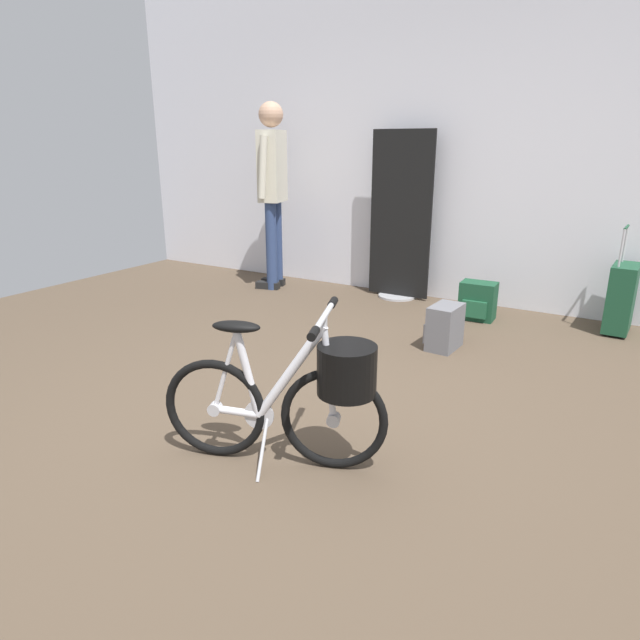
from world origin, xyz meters
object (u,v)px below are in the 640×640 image
(folding_bike_foreground, at_px, (300,392))
(visitor_near_wall, at_px, (272,183))
(floor_banner_stand, at_px, (400,226))
(backpack_on_floor, at_px, (444,327))
(handbag_on_floor, at_px, (478,301))
(rolling_suitcase, at_px, (621,298))

(folding_bike_foreground, xyz_separation_m, visitor_near_wall, (-2.02, 2.65, 0.68))
(visitor_near_wall, bearing_deg, floor_banner_stand, 13.11)
(backpack_on_floor, height_order, handbag_on_floor, backpack_on_floor)
(visitor_near_wall, height_order, rolling_suitcase, visitor_near_wall)
(floor_banner_stand, xyz_separation_m, backpack_on_floor, (0.84, -1.13, -0.53))
(folding_bike_foreground, xyz_separation_m, rolling_suitcase, (1.12, 2.84, -0.08))
(folding_bike_foreground, height_order, backpack_on_floor, folding_bike_foreground)
(rolling_suitcase, distance_m, handbag_on_floor, 1.07)
(rolling_suitcase, bearing_deg, backpack_on_floor, -135.45)
(rolling_suitcase, bearing_deg, handbag_on_floor, -168.23)
(rolling_suitcase, height_order, backpack_on_floor, rolling_suitcase)
(handbag_on_floor, bearing_deg, folding_bike_foreground, -91.71)
(folding_bike_foreground, bearing_deg, rolling_suitcase, 68.52)
(floor_banner_stand, relative_size, rolling_suitcase, 1.86)
(rolling_suitcase, relative_size, backpack_on_floor, 2.57)
(handbag_on_floor, bearing_deg, backpack_on_floor, -90.88)
(handbag_on_floor, bearing_deg, floor_banner_stand, 160.09)
(folding_bike_foreground, xyz_separation_m, handbag_on_floor, (0.08, 2.63, -0.21))
(floor_banner_stand, distance_m, visitor_near_wall, 1.33)
(floor_banner_stand, distance_m, rolling_suitcase, 1.94)
(floor_banner_stand, bearing_deg, visitor_near_wall, -166.89)
(floor_banner_stand, height_order, handbag_on_floor, floor_banner_stand)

